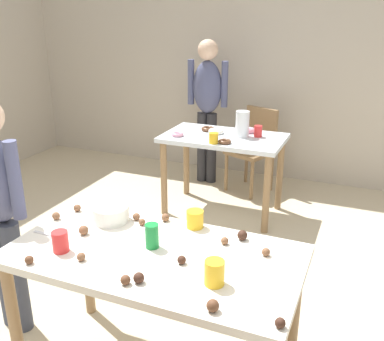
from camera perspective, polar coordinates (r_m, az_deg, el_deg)
wall_back at (r=4.98m, az=11.96°, el=13.62°), size 6.40×0.10×2.60m
dining_table_near at (r=2.19m, az=-4.88°, el=-12.56°), size 1.39×0.73×0.75m
dining_table_far at (r=4.05m, az=4.06°, el=2.85°), size 1.09×0.64×0.75m
chair_far_table at (r=4.68m, az=8.11°, el=3.37°), size 0.52×0.52×0.87m
person_adult_far at (r=4.74m, az=1.99°, el=9.18°), size 0.45×0.21×1.54m
mixing_bowl at (r=2.44m, az=-10.46°, el=-5.50°), size 0.20×0.20×0.09m
soda_can at (r=2.15m, az=-5.20°, el=-8.42°), size 0.07×0.07×0.12m
fork_near at (r=2.39m, az=-18.15°, el=-7.86°), size 0.17×0.02×0.01m
cup_near_0 at (r=1.88m, az=2.92°, el=-13.04°), size 0.09×0.09×0.11m
cup_near_1 at (r=2.33m, az=0.39°, el=-6.29°), size 0.09×0.09×0.09m
cup_near_2 at (r=2.20m, az=-16.65°, el=-8.78°), size 0.08×0.08×0.10m
cake_ball_0 at (r=2.43m, az=-7.21°, el=-5.93°), size 0.04×0.04×0.04m
cake_ball_1 at (r=1.75m, az=2.70°, el=-17.05°), size 0.05×0.05×0.05m
cake_ball_2 at (r=2.23m, az=6.52°, el=-8.30°), size 0.05×0.05×0.05m
cake_ball_3 at (r=2.38m, az=-6.48°, el=-6.62°), size 0.04×0.04×0.04m
cake_ball_4 at (r=2.33m, az=-13.84°, el=-7.50°), size 0.05×0.05×0.05m
cake_ball_5 at (r=2.60m, az=-14.62°, el=-4.71°), size 0.04×0.04×0.04m
cake_ball_6 at (r=2.19m, az=4.25°, el=-9.06°), size 0.04×0.04×0.04m
cake_ball_7 at (r=2.03m, az=-1.35°, el=-11.48°), size 0.04×0.04×0.04m
cake_ball_8 at (r=2.41m, az=-3.45°, el=-6.08°), size 0.04×0.04×0.04m
cake_ball_9 at (r=1.92m, az=-8.60°, el=-13.81°), size 0.04×0.04×0.04m
cake_ball_10 at (r=2.11m, az=-14.13°, el=-10.76°), size 0.04×0.04×0.04m
cake_ball_11 at (r=2.53m, az=-17.15°, el=-5.64°), size 0.04×0.04×0.04m
cake_ball_12 at (r=1.92m, az=-6.89°, el=-13.61°), size 0.05×0.05×0.05m
cake_ball_13 at (r=1.71m, az=11.32°, el=-18.75°), size 0.04×0.04×0.04m
cake_ball_14 at (r=2.16m, az=-20.31°, el=-10.79°), size 0.04×0.04×0.04m
cake_ball_15 at (r=2.12m, az=9.53°, el=-10.35°), size 0.04×0.04×0.04m
pitcher_far at (r=3.99m, az=6.53°, el=6.01°), size 0.12×0.12×0.23m
cup_far_0 at (r=3.77m, az=2.81°, el=4.21°), size 0.08×0.08×0.09m
cup_far_1 at (r=4.01m, az=8.54°, el=5.05°), size 0.07×0.07×0.10m
donut_far_0 at (r=4.15m, az=7.19°, el=5.19°), size 0.14×0.14×0.04m
donut_far_1 at (r=3.78m, az=4.25°, el=3.75°), size 0.11×0.11×0.03m
donut_far_2 at (r=4.17m, az=2.06°, el=5.39°), size 0.12×0.12×0.04m
donut_far_3 at (r=4.00m, az=-1.88°, el=4.70°), size 0.11×0.11×0.03m
donut_far_4 at (r=4.09m, az=3.11°, el=5.08°), size 0.14×0.14×0.04m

